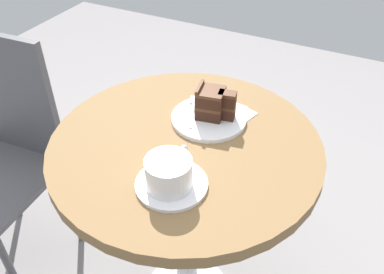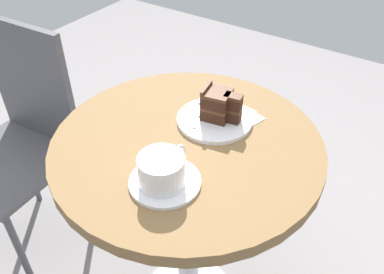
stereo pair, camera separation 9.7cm
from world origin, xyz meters
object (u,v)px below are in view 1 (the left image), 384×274
object	(u,v)px
cake_slice	(213,103)
napkin	(216,113)
cafe_chair	(2,144)
teaspoon	(157,173)
fork	(193,107)
coffee_cup	(169,172)
saucer	(172,184)
cake_plate	(209,118)

from	to	relation	value
cake_slice	napkin	xyz separation A→B (m)	(0.03, 0.00, -0.05)
cafe_chair	teaspoon	bearing A→B (deg)	-11.18
fork	napkin	distance (m)	0.07
coffee_cup	cake_slice	size ratio (longest dim) A/B	1.29
teaspoon	napkin	bearing A→B (deg)	-21.40
cake_slice	cafe_chair	world-z (taller)	cafe_chair
saucer	cake_slice	world-z (taller)	cake_slice
cake_plate	cafe_chair	world-z (taller)	cafe_chair
cake_plate	cake_slice	distance (m)	0.05
saucer	cake_slice	xyz separation A→B (m)	(0.27, 0.02, 0.05)
cake_plate	cake_slice	bearing A→B (deg)	-41.70
cake_slice	cafe_chair	xyz separation A→B (m)	(-0.17, 0.69, -0.27)
saucer	napkin	distance (m)	0.30
cake_plate	napkin	world-z (taller)	cake_plate
napkin	teaspoon	bearing A→B (deg)	176.03
fork	cafe_chair	world-z (taller)	cafe_chair
napkin	cafe_chair	xyz separation A→B (m)	(-0.20, 0.69, -0.22)
cake_plate	fork	xyz separation A→B (m)	(0.02, 0.06, 0.01)
cake_plate	napkin	size ratio (longest dim) A/B	1.04
teaspoon	cafe_chair	size ratio (longest dim) A/B	0.11
coffee_cup	cake_plate	world-z (taller)	coffee_cup
cake_plate	napkin	bearing A→B (deg)	-8.14
saucer	cake_plate	size ratio (longest dim) A/B	0.80
cafe_chair	saucer	bearing A→B (deg)	-11.49
coffee_cup	teaspoon	xyz separation A→B (m)	(0.02, 0.04, -0.03)
saucer	cake_slice	size ratio (longest dim) A/B	1.51
coffee_cup	cafe_chair	distance (m)	0.76
coffee_cup	cake_slice	bearing A→B (deg)	4.18
teaspoon	fork	bearing A→B (deg)	-8.78
cake_plate	cake_slice	xyz separation A→B (m)	(0.01, -0.01, 0.05)
saucer	fork	bearing A→B (deg)	16.77
teaspoon	napkin	world-z (taller)	teaspoon
cafe_chair	cake_slice	bearing A→B (deg)	10.30
teaspoon	cake_plate	distance (m)	0.25
saucer	cafe_chair	size ratio (longest dim) A/B	0.19
coffee_cup	fork	distance (m)	0.30
coffee_cup	cake_plate	bearing A→B (deg)	5.75
teaspoon	napkin	distance (m)	0.29
fork	cafe_chair	xyz separation A→B (m)	(-0.18, 0.63, -0.23)
cake_plate	cafe_chair	xyz separation A→B (m)	(-0.16, 0.68, -0.22)
saucer	teaspoon	distance (m)	0.04
cake_plate	fork	world-z (taller)	fork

